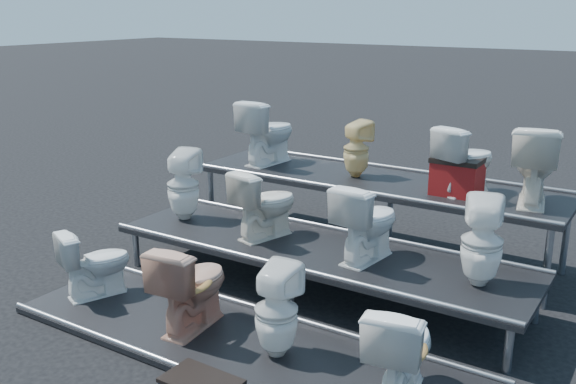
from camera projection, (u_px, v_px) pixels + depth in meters
The scene contains 17 objects.
ground at pixel (316, 291), 6.38m from camera, with size 80.00×80.00×0.00m, color black.
tier_front at pixel (238, 344), 5.32m from camera, with size 4.20×1.20×0.06m, color black.
tier_mid at pixel (316, 270), 6.32m from camera, with size 4.20×1.20×0.46m, color black.
tier_back at pixel (373, 216), 7.31m from camera, with size 4.20×1.20×0.86m, color black.
toilet_0 at pixel (95, 262), 6.08m from camera, with size 0.37×0.65×0.66m, color white.
toilet_1 at pixel (191, 285), 5.45m from camera, with size 0.44×0.77×0.78m, color tan.
toilet_2 at pixel (277, 311), 5.00m from camera, with size 0.34×0.35×0.76m, color white.
toilet_3 at pixel (401, 348), 4.47m from camera, with size 0.41×0.73×0.74m, color white.
toilet_4 at pixel (183, 185), 7.01m from camera, with size 0.35×0.36×0.78m, color white.
toilet_5 at pixel (265, 203), 6.46m from camera, with size 0.40×0.69×0.71m, color silver.
toilet_6 at pixel (367, 221), 5.88m from camera, with size 0.41×0.72×0.74m, color white.
toilet_7 at pixel (482, 242), 5.33m from camera, with size 0.35×0.35×0.77m, color white.
toilet_8 at pixel (268, 132), 7.83m from camera, with size 0.44×0.77×0.79m, color white.
toilet_9 at pixel (356, 149), 7.23m from camera, with size 0.29×0.30×0.64m, color #F0D690.
toilet_10 at pixel (466, 160), 6.58m from camera, with size 0.40×0.69×0.71m, color white.
toilet_11 at pixel (535, 164), 6.22m from camera, with size 0.44×0.77×0.78m, color silver.
red_crate at pixel (457, 178), 6.58m from camera, with size 0.47×0.38×0.34m, color maroon.
Camera 1 is at (2.90, -5.09, 2.72)m, focal length 40.00 mm.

